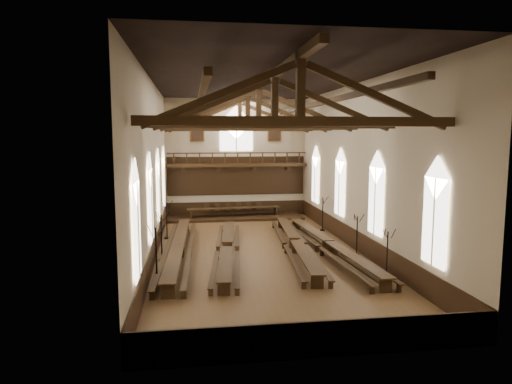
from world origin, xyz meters
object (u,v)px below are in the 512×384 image
Objects in this scene: refectory_row_c at (296,242)px; candelabrum_right_far at (323,220)px; high_table at (234,209)px; refectory_row_d at (330,244)px; refectory_row_a at (178,246)px; candelabrum_left_near at (157,266)px; candelabrum_left_far at (167,227)px; candelabrum_left_mid at (162,246)px; candelabrum_right_mid at (357,243)px; refectory_row_b at (228,247)px; candelabrum_right_near at (387,262)px; dais at (234,217)px.

refectory_row_c is 5.72× the size of candelabrum_right_far.
high_table is (-2.65, 11.26, 0.28)m from refectory_row_c.
candelabrum_right_far is at bearing 77.20° from refectory_row_d.
refectory_row_a is 5.89× the size of candelabrum_right_far.
candelabrum_left_near is at bearing -147.12° from refectory_row_c.
candelabrum_left_far reaches higher than refectory_row_c.
candelabrum_left_mid is (-9.66, -0.29, 0.28)m from refectory_row_d.
candelabrum_left_mid reaches higher than high_table.
candelabrum_right_mid is (10.22, -1.29, 0.16)m from refectory_row_a.
candelabrum_right_far is at bearing 43.49° from candelabrum_left_near.
refectory_row_a is at bearing -151.10° from candelabrum_right_far.
refectory_row_d is 5.60× the size of candelabrum_left_far.
candelabrum_right_near is at bearing -34.36° from refectory_row_b.
high_table reaches higher than refectory_row_c.
candelabrum_left_near is at bearing 177.35° from candelabrum_right_near.
candelabrum_left_far reaches higher than candelabrum_right_mid.
candelabrum_right_far is (1.44, 6.33, 0.21)m from refectory_row_d.
candelabrum_left_far is (0.00, 9.50, -0.07)m from candelabrum_left_near.
candelabrum_right_far is at bearing 30.85° from candelabrum_left_mid.
refectory_row_a is 5.69× the size of candelabrum_left_far.
candelabrum_right_far reaches higher than refectory_row_b.
candelabrum_left_mid is 1.05× the size of candelabrum_left_far.
dais is 1.46× the size of high_table.
candelabrum_right_mid reaches higher than candelabrum_right_near.
dais is at bearing 103.24° from refectory_row_c.
candelabrum_left_mid is (-5.18, -12.42, 0.73)m from dais.
dais is 8.59m from candelabrum_left_far.
candelabrum_left_near is (-9.66, -4.20, 0.30)m from refectory_row_d.
candelabrum_left_far is at bearing 100.82° from refectory_row_a.
candelabrum_left_far is 1.04× the size of candelabrum_right_far.
candelabrum_left_near is (-7.83, -5.06, 0.32)m from refectory_row_c.
refectory_row_c is 11.58m from dais.
refectory_row_d is at bearing -28.78° from candelabrum_left_far.
candelabrum_left_near reaches higher than candelabrum_left_far.
candelabrum_left_near reaches higher than candelabrum_right_near.
refectory_row_b is 5.82× the size of candelabrum_right_near.
refectory_row_a is 4.98m from candelabrum_left_near.
candelabrum_left_mid is at bearing -178.25° from refectory_row_d.
refectory_row_a is at bearing -178.61° from refectory_row_c.
candelabrum_left_far reaches higher than refectory_row_b.
candelabrum_left_near is 11.11m from candelabrum_right_near.
candelabrum_right_mid is (3.27, -1.45, 0.20)m from refectory_row_c.
refectory_row_a is 12.22m from dais.
refectory_row_b is at bearing -97.16° from high_table.
refectory_row_c is 9.01m from candelabrum_left_far.
candelabrum_right_mid reaches higher than refectory_row_b.
refectory_row_a is at bearing 48.31° from candelabrum_left_mid.
candelabrum_right_mid is at bearing -65.03° from high_table.
refectory_row_c is at bearing 1.39° from refectory_row_a.
refectory_row_d is at bearing 106.99° from candelabrum_right_near.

